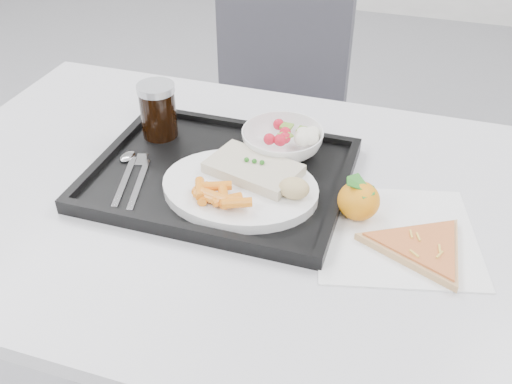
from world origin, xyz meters
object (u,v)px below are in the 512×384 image
object	(u,v)px
chair	(270,107)
dinner_plate	(240,188)
cola_glass	(158,109)
table	(236,224)
tangerine	(359,200)
tray	(220,176)
pizza_slice	(422,247)
salad_bowl	(282,142)

from	to	relation	value
chair	dinner_plate	size ratio (longest dim) A/B	3.44
cola_glass	dinner_plate	bearing A→B (deg)	-32.13
table	tangerine	size ratio (longest dim) A/B	13.43
tray	cola_glass	distance (m)	0.19
cola_glass	pizza_slice	bearing A→B (deg)	-18.61
table	chair	size ratio (longest dim) A/B	1.29
cola_glass	pizza_slice	xyz separation A→B (m)	(0.52, -0.18, -0.06)
salad_bowl	tangerine	world-z (taller)	tangerine
table	dinner_plate	distance (m)	0.09
salad_bowl	cola_glass	world-z (taller)	cola_glass
table	dinner_plate	size ratio (longest dim) A/B	4.44
table	salad_bowl	size ratio (longest dim) A/B	7.89
tray	dinner_plate	bearing A→B (deg)	-39.88
table	pizza_slice	bearing A→B (deg)	-9.24
dinner_plate	tangerine	xyz separation A→B (m)	(0.20, 0.01, 0.01)
pizza_slice	chair	bearing A→B (deg)	121.60
dinner_plate	salad_bowl	xyz separation A→B (m)	(0.03, 0.14, 0.01)
tray	salad_bowl	distance (m)	0.14
table	pizza_slice	distance (m)	0.33
chair	dinner_plate	bearing A→B (deg)	-77.68
table	tray	bearing A→B (deg)	139.80
chair	dinner_plate	xyz separation A→B (m)	(0.16, -0.71, 0.24)
cola_glass	pizza_slice	distance (m)	0.55
salad_bowl	cola_glass	size ratio (longest dim) A/B	1.41
chair	cola_glass	bearing A→B (deg)	-95.55
tray	cola_glass	size ratio (longest dim) A/B	4.17
chair	tangerine	distance (m)	0.82
chair	pizza_slice	bearing A→B (deg)	-58.40
table	pizza_slice	world-z (taller)	pizza_slice
tangerine	table	bearing A→B (deg)	-179.45
cola_glass	chair	bearing A→B (deg)	84.45
chair	dinner_plate	distance (m)	0.77
tangerine	dinner_plate	bearing A→B (deg)	-176.57
table	tray	xyz separation A→B (m)	(-0.04, 0.03, 0.08)
chair	cola_glass	size ratio (longest dim) A/B	8.61
salad_bowl	tangerine	distance (m)	0.21
tray	dinner_plate	distance (m)	0.07
table	tangerine	bearing A→B (deg)	0.55
dinner_plate	tangerine	size ratio (longest dim) A/B	3.02
tray	dinner_plate	world-z (taller)	dinner_plate
dinner_plate	cola_glass	xyz separation A→B (m)	(-0.21, 0.13, 0.05)
chair	dinner_plate	world-z (taller)	chair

